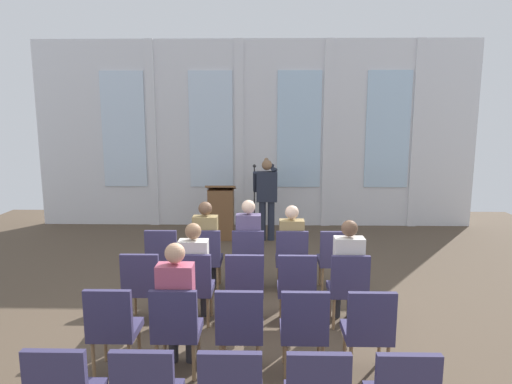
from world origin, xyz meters
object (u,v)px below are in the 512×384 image
(lectern, at_px, (221,213))
(chair_r2_c3, at_px, (304,327))
(chair_r2_c4, at_px, (368,327))
(mic_stand, at_px, (254,222))
(chair_r1_c3, at_px, (296,284))
(chair_r2_c1, at_px, (176,325))
(audience_r0_c1, at_px, (206,241))
(chair_r0_c3, at_px, (291,256))
(chair_r2_c0, at_px, (113,325))
(chair_r0_c4, at_px, (335,256))
(audience_r1_c4, at_px, (348,267))
(speaker, at_px, (267,194))
(chair_r1_c0, at_px, (143,283))
(chair_r1_c2, at_px, (245,284))
(chair_r0_c1, at_px, (206,256))
(chair_r2_c2, at_px, (240,326))
(chair_r0_c0, at_px, (163,255))
(chair_r1_c1, at_px, (194,284))
(chair_r1_c4, at_px, (348,285))
(audience_r0_c3, at_px, (291,243))
(audience_r1_c1, at_px, (194,267))
(audience_r2_c1, at_px, (177,301))
(audience_r0_c2, at_px, (249,240))
(chair_r0_c2, at_px, (248,256))

(lectern, relative_size, chair_r2_c3, 1.23)
(chair_r2_c4, bearing_deg, mic_stand, 103.50)
(chair_r1_c3, xyz_separation_m, chair_r2_c3, (0.00, -1.12, 0.00))
(chair_r2_c1, height_order, chair_r2_c4, same)
(audience_r0_c1, relative_size, chair_r0_c3, 1.42)
(mic_stand, xyz_separation_m, chair_r2_c0, (-1.28, -5.21, 0.20))
(chair_r0_c4, xyz_separation_m, audience_r1_c4, (-0.00, -1.04, 0.21))
(chair_r0_c4, bearing_deg, chair_r1_c3, -119.42)
(speaker, relative_size, mic_stand, 1.07)
(mic_stand, distance_m, chair_r1_c0, 4.29)
(speaker, distance_m, chair_r1_c2, 3.92)
(audience_r0_c1, height_order, chair_r0_c3, audience_r0_c1)
(chair_r0_c3, bearing_deg, chair_r0_c1, 180.00)
(chair_r1_c0, distance_m, chair_r2_c2, 1.69)
(chair_r0_c0, distance_m, chair_r1_c1, 1.29)
(chair_r0_c3, distance_m, chair_r1_c4, 1.29)
(chair_r0_c1, relative_size, chair_r1_c3, 1.00)
(chair_r0_c1, height_order, chair_r2_c4, same)
(chair_r0_c4, relative_size, chair_r2_c3, 1.00)
(chair_r2_c3, distance_m, chair_r2_c4, 0.63)
(chair_r0_c1, xyz_separation_m, chair_r2_c2, (0.63, -2.24, 0.00))
(mic_stand, bearing_deg, chair_r0_c3, -78.22)
(audience_r1_c4, bearing_deg, chair_r1_c1, -177.56)
(chair_r1_c4, height_order, audience_r1_c4, audience_r1_c4)
(audience_r0_c3, bearing_deg, chair_r2_c4, -74.79)
(chair_r1_c2, bearing_deg, chair_r0_c0, 138.44)
(audience_r1_c1, height_order, audience_r2_c1, audience_r2_c1)
(chair_r0_c0, relative_size, chair_r0_c3, 1.00)
(speaker, distance_m, audience_r2_c1, 5.01)
(chair_r0_c0, xyz_separation_m, chair_r2_c4, (2.53, -2.24, 0.00))
(chair_r2_c4, bearing_deg, audience_r0_c2, 118.58)
(chair_r0_c3, bearing_deg, chair_r2_c2, -105.75)
(chair_r0_c3, distance_m, chair_r0_c4, 0.63)
(chair_r1_c1, xyz_separation_m, chair_r1_c4, (1.90, 0.00, 0.00))
(chair_r0_c2, distance_m, audience_r0_c3, 0.66)
(chair_r2_c0, bearing_deg, speaker, 72.97)
(audience_r0_c3, xyz_separation_m, chair_r2_c1, (-1.26, -2.32, -0.18))
(audience_r1_c1, xyz_separation_m, chair_r2_c2, (0.63, -1.20, -0.18))
(mic_stand, xyz_separation_m, chair_r1_c0, (-1.28, -4.09, 0.20))
(mic_stand, height_order, audience_r1_c4, mic_stand)
(chair_r1_c0, bearing_deg, chair_r2_c0, -90.00)
(lectern, bearing_deg, chair_r1_c0, -98.40)
(chair_r2_c1, xyz_separation_m, chair_r2_c3, (1.26, 0.00, 0.00))
(chair_r0_c1, xyz_separation_m, chair_r1_c2, (0.63, -1.12, 0.00))
(chair_r0_c2, xyz_separation_m, audience_r1_c1, (-0.63, -1.04, 0.18))
(audience_r0_c1, relative_size, chair_r1_c0, 1.42)
(chair_r2_c4, bearing_deg, audience_r1_c1, 147.59)
(audience_r0_c1, bearing_deg, chair_r0_c2, -7.27)
(mic_stand, height_order, chair_r0_c1, mic_stand)
(audience_r1_c1, distance_m, chair_r1_c3, 1.28)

